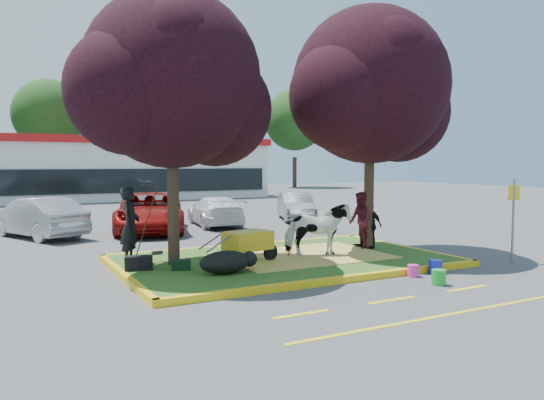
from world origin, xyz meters
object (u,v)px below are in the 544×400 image
cow (317,230)px  wheelbarrow (248,241)px  handler (130,226)px  sign_post (513,212)px  bucket_green (439,277)px  bucket_blue (435,267)px  car_silver (38,218)px  calf (225,262)px  bucket_pink (413,271)px

cow → wheelbarrow: cow is taller
cow → handler: handler is taller
wheelbarrow → sign_post: sign_post is taller
handler → sign_post: size_ratio=0.86×
sign_post → bucket_green: size_ratio=6.60×
handler → bucket_blue: 7.32m
bucket_green → bucket_blue: bearing=48.4°
wheelbarrow → car_silver: 9.29m
sign_post → bucket_blue: bearing=-157.6°
sign_post → cow: bearing=172.1°
calf → bucket_pink: 4.28m
calf → bucket_blue: (4.63, -1.66, -0.24)m
cow → handler: size_ratio=0.89×
bucket_pink → car_silver: (-7.06, 10.92, 0.57)m
cow → bucket_green: (0.88, -3.41, -0.69)m
cow → bucket_blue: cow is taller
handler → calf: bearing=-114.7°
calf → bucket_green: 4.61m
handler → car_silver: handler is taller
cow → wheelbarrow: (-1.94, 0.09, -0.17)m
bucket_blue → calf: bearing=160.3°
bucket_pink → calf: bearing=157.2°
calf → bucket_green: bearing=-49.0°
cow → bucket_green: 3.58m
cow → sign_post: bearing=-100.3°
bucket_green → bucket_blue: size_ratio=1.00×
cow → calf: 3.11m
handler → wheelbarrow: (2.60, -1.17, -0.40)m
sign_post → bucket_green: bearing=-144.2°
cow → bucket_pink: size_ratio=6.13×
bucket_green → calf: bearing=146.4°
sign_post → car_silver: bearing=154.7°
calf → bucket_blue: calf is taller
bucket_green → bucket_pink: size_ratio=1.22×
calf → cow: bearing=0.7°
cow → bucket_blue: bearing=-128.3°
wheelbarrow → bucket_blue: size_ratio=6.24×
calf → bucket_blue: bearing=-35.1°
handler → bucket_green: handler is taller
sign_post → bucket_pink: 3.69m
bucket_pink → bucket_blue: (0.69, 0.00, 0.03)m
bucket_pink → bucket_blue: bucket_blue is taller
bucket_green → cow: bearing=104.5°
handler → bucket_blue: (6.21, -3.77, -0.92)m
bucket_blue → cow: bearing=123.7°
cow → bucket_pink: cow is taller
calf → car_silver: size_ratio=0.28×
handler → wheelbarrow: size_ratio=0.91×
handler → wheelbarrow: 2.88m
wheelbarrow → bucket_blue: wheelbarrow is taller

